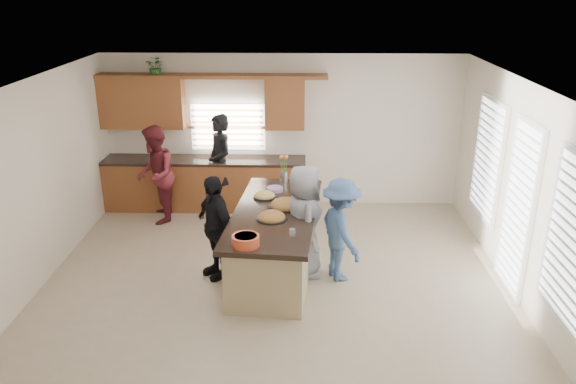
{
  "coord_description": "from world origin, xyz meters",
  "views": [
    {
      "loc": [
        0.35,
        -7.02,
        4.01
      ],
      "look_at": [
        0.16,
        0.51,
        1.15
      ],
      "focal_mm": 35.0,
      "sensor_mm": 36.0,
      "label": 1
    }
  ],
  "objects_px": {
    "woman_left_mid": "(156,175)",
    "woman_left_front": "(215,227)",
    "woman_right_back": "(341,230)",
    "salad_bowl": "(246,240)",
    "woman_right_front": "(304,221)",
    "woman_left_back": "(220,163)",
    "island": "(276,243)"
  },
  "relations": [
    {
      "from": "woman_left_front",
      "to": "island",
      "type": "bearing_deg",
      "value": 63.68
    },
    {
      "from": "island",
      "to": "woman_right_back",
      "type": "xyz_separation_m",
      "value": [
        0.92,
        -0.18,
        0.29
      ]
    },
    {
      "from": "salad_bowl",
      "to": "woman_right_front",
      "type": "distance_m",
      "value": 1.27
    },
    {
      "from": "woman_right_back",
      "to": "woman_left_back",
      "type": "bearing_deg",
      "value": 17.77
    },
    {
      "from": "woman_right_back",
      "to": "woman_right_front",
      "type": "relative_size",
      "value": 0.91
    },
    {
      "from": "island",
      "to": "woman_left_front",
      "type": "bearing_deg",
      "value": -164.39
    },
    {
      "from": "woman_left_back",
      "to": "woman_right_front",
      "type": "xyz_separation_m",
      "value": [
        1.51,
        -2.4,
        -0.07
      ]
    },
    {
      "from": "woman_left_mid",
      "to": "woman_left_front",
      "type": "distance_m",
      "value": 2.34
    },
    {
      "from": "salad_bowl",
      "to": "island",
      "type": "bearing_deg",
      "value": 74.41
    },
    {
      "from": "woman_left_mid",
      "to": "woman_right_back",
      "type": "relative_size",
      "value": 1.14
    },
    {
      "from": "salad_bowl",
      "to": "woman_left_front",
      "type": "xyz_separation_m",
      "value": [
        -0.53,
        0.96,
        -0.27
      ]
    },
    {
      "from": "island",
      "to": "salad_bowl",
      "type": "xyz_separation_m",
      "value": [
        -0.31,
        -1.11,
        0.57
      ]
    },
    {
      "from": "salad_bowl",
      "to": "woman_right_back",
      "type": "xyz_separation_m",
      "value": [
        1.23,
        0.93,
        -0.28
      ]
    },
    {
      "from": "island",
      "to": "woman_right_back",
      "type": "relative_size",
      "value": 1.87
    },
    {
      "from": "island",
      "to": "salad_bowl",
      "type": "height_order",
      "value": "salad_bowl"
    },
    {
      "from": "woman_left_mid",
      "to": "woman_right_back",
      "type": "height_order",
      "value": "woman_left_mid"
    },
    {
      "from": "woman_left_back",
      "to": "woman_right_front",
      "type": "relative_size",
      "value": 1.09
    },
    {
      "from": "woman_right_front",
      "to": "salad_bowl",
      "type": "bearing_deg",
      "value": 133.64
    },
    {
      "from": "woman_left_front",
      "to": "woman_right_back",
      "type": "xyz_separation_m",
      "value": [
        1.76,
        -0.03,
        -0.01
      ]
    },
    {
      "from": "island",
      "to": "woman_right_back",
      "type": "distance_m",
      "value": 0.98
    },
    {
      "from": "woman_left_back",
      "to": "woman_left_mid",
      "type": "xyz_separation_m",
      "value": [
        -1.04,
        -0.54,
        -0.04
      ]
    },
    {
      "from": "island",
      "to": "woman_left_front",
      "type": "height_order",
      "value": "woman_left_front"
    },
    {
      "from": "woman_left_back",
      "to": "woman_right_back",
      "type": "height_order",
      "value": "woman_left_back"
    },
    {
      "from": "woman_left_mid",
      "to": "woman_right_front",
      "type": "relative_size",
      "value": 1.04
    },
    {
      "from": "salad_bowl",
      "to": "woman_left_mid",
      "type": "xyz_separation_m",
      "value": [
        -1.84,
        2.89,
        -0.17
      ]
    },
    {
      "from": "salad_bowl",
      "to": "woman_left_front",
      "type": "relative_size",
      "value": 0.22
    },
    {
      "from": "salad_bowl",
      "to": "woman_right_back",
      "type": "distance_m",
      "value": 1.57
    },
    {
      "from": "woman_left_front",
      "to": "woman_right_front",
      "type": "xyz_separation_m",
      "value": [
        1.25,
        0.08,
        0.07
      ]
    },
    {
      "from": "woman_right_back",
      "to": "woman_left_mid",
      "type": "bearing_deg",
      "value": 36.15
    },
    {
      "from": "woman_right_front",
      "to": "island",
      "type": "bearing_deg",
      "value": 67.18
    },
    {
      "from": "woman_left_mid",
      "to": "woman_right_back",
      "type": "xyz_separation_m",
      "value": [
        3.07,
        -1.96,
        -0.11
      ]
    },
    {
      "from": "island",
      "to": "woman_right_front",
      "type": "bearing_deg",
      "value": -6.02
    }
  ]
}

